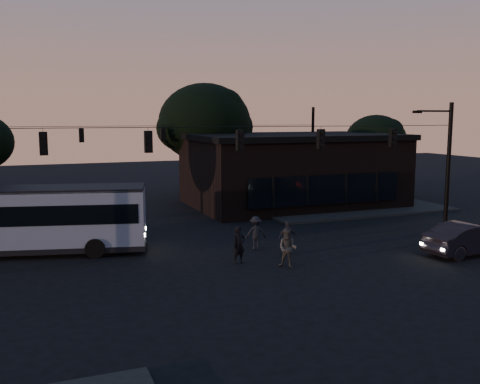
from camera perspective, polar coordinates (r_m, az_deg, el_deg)
name	(u,v)px	position (r m, az deg, el deg)	size (l,w,h in m)	color
ground	(274,273)	(23.38, 3.65, -8.58)	(120.00, 120.00, 0.00)	black
sidewalk_far_right	(339,205)	(41.03, 10.51, -1.37)	(14.00, 10.00, 0.15)	black
building	(292,169)	(40.91, 5.57, 2.42)	(15.40, 10.41, 5.40)	black
tree_behind	(205,123)	(44.39, -3.78, 7.38)	(7.60, 7.60, 9.43)	black
tree_right	(376,141)	(47.21, 14.27, 5.30)	(5.20, 5.20, 6.86)	black
signal_rig_near	(240,163)	(26.18, 0.00, 3.14)	(26.24, 0.30, 7.50)	black
signal_rig_far	(163,149)	(41.46, -8.18, 4.52)	(26.24, 0.30, 7.50)	black
bus	(24,217)	(28.08, -22.01, -2.48)	(11.95, 5.36, 3.28)	gray
car	(469,239)	(28.44, 23.20, -4.59)	(1.67, 4.78, 1.57)	black
pedestrian_a	(239,245)	(24.55, -0.12, -5.67)	(0.63, 0.41, 1.73)	black
pedestrian_b	(288,248)	(24.02, 5.09, -5.99)	(0.85, 0.66, 1.74)	#3F3E39
pedestrian_c	(288,238)	(26.29, 5.12, -4.88)	(0.96, 0.40, 1.64)	#2C2933
pedestrian_d	(256,233)	(27.21, 1.68, -4.36)	(1.09, 0.62, 1.68)	black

